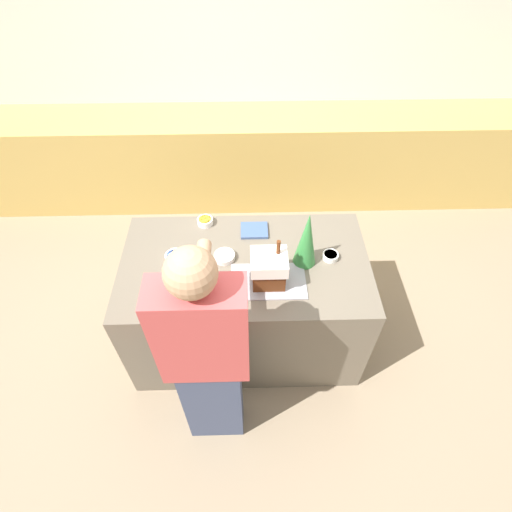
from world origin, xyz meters
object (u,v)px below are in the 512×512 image
candy_bowl_front_corner (175,257)px  cookbook (254,230)px  baking_tray (268,281)px  person (207,359)px  candy_bowl_center_rear (205,221)px  gingerbread_house (269,268)px  candy_bowl_behind_tray (224,256)px  decorative_tree (307,239)px  candy_bowl_beside_tree (330,256)px

candy_bowl_front_corner → cookbook: size_ratio=0.70×
baking_tray → person: size_ratio=0.27×
person → candy_bowl_center_rear: bearing=93.8°
candy_bowl_front_corner → person: bearing=-71.2°
gingerbread_house → candy_bowl_behind_tray: gingerbread_house is taller
gingerbread_house → candy_bowl_behind_tray: (-0.28, 0.20, -0.10)m
gingerbread_house → cookbook: bearing=99.8°
candy_bowl_center_rear → candy_bowl_front_corner: size_ratio=0.84×
decorative_tree → candy_bowl_center_rear: size_ratio=3.67×
candy_bowl_center_rear → candy_bowl_beside_tree: (0.84, -0.35, -0.00)m
candy_bowl_center_rear → candy_bowl_behind_tray: candy_bowl_center_rear is taller
gingerbread_house → candy_bowl_front_corner: 0.64m
candy_bowl_beside_tree → gingerbread_house: bearing=-155.6°
candy_bowl_behind_tray → candy_bowl_beside_tree: size_ratio=1.31×
gingerbread_house → candy_bowl_beside_tree: bearing=24.4°
baking_tray → decorative_tree: 0.35m
candy_bowl_front_corner → candy_bowl_behind_tray: size_ratio=0.97×
gingerbread_house → decorative_tree: 0.30m
candy_bowl_behind_tray → candy_bowl_front_corner: bearing=179.5°
baking_tray → person: 0.63m
cookbook → person: (-0.28, -0.97, -0.01)m
cookbook → baking_tray: bearing=-80.3°
candy_bowl_beside_tree → person: (-0.77, -0.71, -0.02)m
candy_bowl_beside_tree → cookbook: bearing=151.9°
decorative_tree → candy_bowl_front_corner: (-0.84, 0.04, -0.18)m
decorative_tree → candy_bowl_beside_tree: size_ratio=3.91×
gingerbread_house → candy_bowl_beside_tree: 0.47m
candy_bowl_front_corner → candy_bowl_behind_tray: bearing=-0.5°
baking_tray → candy_bowl_behind_tray: bearing=144.0°
gingerbread_house → person: size_ratio=0.18×
candy_bowl_beside_tree → baking_tray: bearing=-155.6°
baking_tray → cookbook: cookbook is taller
decorative_tree → candy_bowl_front_corner: 0.86m
baking_tray → candy_bowl_front_corner: (-0.60, 0.20, 0.02)m
candy_bowl_behind_tray → person: person is taller
candy_bowl_front_corner → candy_bowl_beside_tree: 1.02m
gingerbread_house → candy_bowl_behind_tray: size_ratio=2.32×
candy_bowl_beside_tree → person: 1.05m
decorative_tree → candy_bowl_front_corner: decorative_tree is taller
candy_bowl_center_rear → candy_bowl_behind_tray: size_ratio=0.82×
candy_bowl_front_corner → candy_bowl_beside_tree: bearing=-0.9°
decorative_tree → candy_bowl_center_rear: bearing=150.7°
decorative_tree → person: 0.93m
baking_tray → candy_bowl_beside_tree: size_ratio=4.47×
baking_tray → person: bearing=-124.1°
decorative_tree → candy_bowl_beside_tree: bearing=6.8°
gingerbread_house → person: person is taller
baking_tray → candy_bowl_beside_tree: candy_bowl_beside_tree is taller
candy_bowl_behind_tray → baking_tray: bearing=-36.0°
candy_bowl_behind_tray → person: bearing=-95.9°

